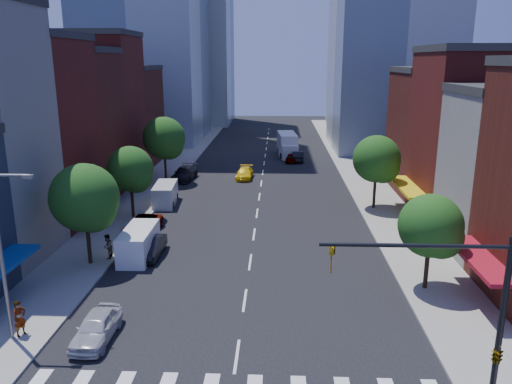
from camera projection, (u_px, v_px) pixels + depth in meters
The scene contains 28 objects.
ground at pixel (237, 356), 24.93m from camera, with size 220.00×220.00×0.00m, color black.
sidewalk_left at pixel (165, 174), 64.06m from camera, with size 5.00×120.00×0.15m, color gray.
sidewalk_right at pixel (361, 176), 62.99m from camera, with size 5.00×120.00×0.15m, color gray.
bldg_left_2 at pixel (16, 135), 43.56m from camera, with size 12.00×9.00×16.00m, color #5D1916.
bldg_left_3 at pixel (58, 128), 51.89m from camera, with size 12.00×8.00×15.00m, color #4E1A13.
bldg_left_4 at pixel (87, 110), 59.84m from camera, with size 12.00×9.00×17.00m, color #5D1916.
bldg_left_5 at pixel (114, 118), 69.53m from camera, with size 12.00×10.00×13.00m, color #4E1A13.
bldg_right_2 at pixel (488, 138), 45.28m from camera, with size 12.00×10.00×15.00m, color #5D1916.
bldg_right_3 at pixel (450, 133), 55.19m from camera, with size 12.00×10.00×13.00m, color #4E1A13.
traffic_signal at pixel (485, 335), 19.09m from camera, with size 7.24×2.24×8.00m.
streetlight at pixel (3, 246), 25.04m from camera, with size 2.25×0.25×9.00m.
tree_left_near at pixel (87, 200), 34.71m from camera, with size 4.80×4.80×7.30m.
tree_left_mid at pixel (132, 171), 45.41m from camera, with size 4.20×4.20×6.65m.
tree_left_far at pixel (165, 140), 58.76m from camera, with size 5.00×5.00×7.75m.
tree_right_near at pixel (433, 228), 31.01m from camera, with size 4.00×4.00×6.20m.
tree_right_far at pixel (378, 161), 48.21m from camera, with size 4.60×4.60×7.20m.
parked_car_front at pixel (97, 327), 26.22m from camera, with size 1.75×4.35×1.48m, color silver.
parked_car_second at pixel (151, 247), 37.48m from camera, with size 1.52×4.36×1.44m, color black.
parked_car_third at pixel (142, 225), 42.33m from camera, with size 2.40×5.21×1.45m, color #999999.
parked_car_rear at pixel (185, 173), 61.30m from camera, with size 2.28×5.61×1.63m, color black.
cargo_van_near at pixel (138, 244), 37.09m from camera, with size 2.20×5.26×2.23m.
cargo_van_far at pixel (165, 195), 50.72m from camera, with size 2.39×5.18×2.15m.
taxi at pixel (245, 173), 62.00m from camera, with size 1.90×4.67×1.36m, color yellow.
traffic_car_oncoming at pixel (298, 156), 72.53m from camera, with size 1.56×4.47×1.47m, color black.
traffic_car_far at pixel (292, 158), 71.98m from camera, with size 1.54×3.82×1.30m, color #999999.
box_truck at pixel (287, 145), 76.38m from camera, with size 3.24×8.67×3.42m.
pedestrian_near at pixel (20, 318), 26.33m from camera, with size 0.72×0.47×1.96m, color #999999.
pedestrian_far at pixel (107, 247), 36.59m from camera, with size 0.90×0.70×1.84m, color #999999.
Camera 1 is at (1.93, -21.91, 14.36)m, focal length 35.00 mm.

